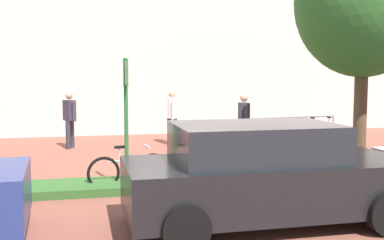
% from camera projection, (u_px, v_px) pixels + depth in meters
% --- Properties ---
extents(ground_plane, '(60.00, 60.00, 0.00)m').
position_uv_depth(ground_plane, '(181.00, 168.00, 11.56)').
color(ground_plane, brown).
extents(building_facade, '(28.00, 1.20, 10.00)m').
position_uv_depth(building_facade, '(144.00, 1.00, 17.99)').
color(building_facade, silver).
rests_on(building_facade, ground).
extents(planter_strip, '(7.00, 1.10, 0.16)m').
position_uv_depth(planter_strip, '(154.00, 184.00, 9.58)').
color(planter_strip, '#336028').
rests_on(planter_strip, ground).
extents(tree_sidewalk, '(2.91, 2.91, 5.40)m').
position_uv_depth(tree_sidewalk, '(364.00, 2.00, 10.06)').
color(tree_sidewalk, brown).
rests_on(tree_sidewalk, ground).
extents(parking_sign_post, '(0.08, 0.36, 2.58)m').
position_uv_depth(parking_sign_post, '(126.00, 105.00, 9.31)').
color(parking_sign_post, '#2D7238').
rests_on(parking_sign_post, ground).
extents(bike_at_sign, '(1.66, 0.47, 0.86)m').
position_uv_depth(bike_at_sign, '(129.00, 170.00, 9.61)').
color(bike_at_sign, black).
rests_on(bike_at_sign, ground).
extents(bike_rack_cluster, '(3.19, 1.84, 0.83)m').
position_uv_depth(bike_rack_cluster, '(294.00, 130.00, 16.32)').
color(bike_rack_cluster, '#99999E').
rests_on(bike_rack_cluster, ground).
extents(bollard_steel, '(0.16, 0.16, 0.90)m').
position_uv_depth(bollard_steel, '(242.00, 134.00, 14.49)').
color(bollard_steel, '#ADADB2').
rests_on(bollard_steel, ground).
extents(person_suited_navy, '(0.36, 0.61, 1.72)m').
position_uv_depth(person_suited_navy, '(244.00, 120.00, 13.26)').
color(person_suited_navy, black).
rests_on(person_suited_navy, ground).
extents(person_shirt_blue, '(0.35, 0.61, 1.72)m').
position_uv_depth(person_shirt_blue, '(172.00, 114.00, 15.32)').
color(person_shirt_blue, '#383342').
rests_on(person_shirt_blue, ground).
extents(person_suited_dark, '(0.41, 0.54, 1.72)m').
position_uv_depth(person_suited_dark, '(70.00, 116.00, 14.50)').
color(person_suited_dark, '#2D2D38').
rests_on(person_suited_dark, ground).
extents(car_black_suv, '(4.32, 2.06, 1.54)m').
position_uv_depth(car_black_suv, '(264.00, 175.00, 7.26)').
color(car_black_suv, black).
rests_on(car_black_suv, ground).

